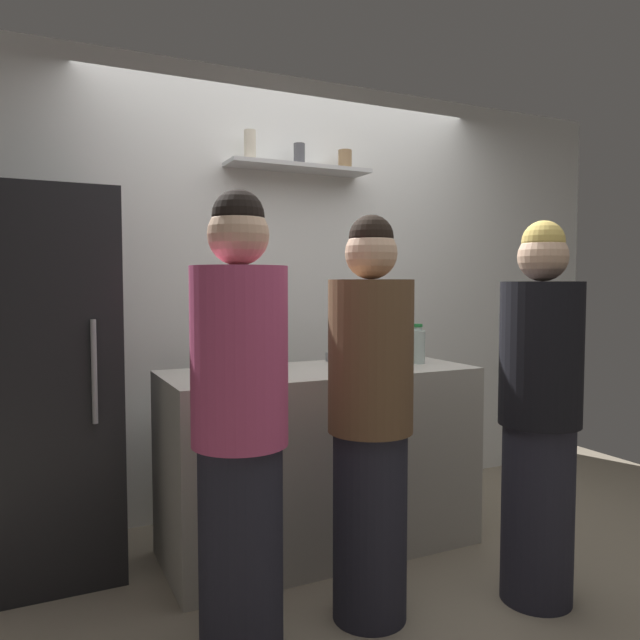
# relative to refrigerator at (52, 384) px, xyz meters

# --- Properties ---
(ground_plane) EXTENTS (5.28, 5.28, 0.00)m
(ground_plane) POSITION_rel_refrigerator_xyz_m (1.38, -0.85, -0.89)
(ground_plane) COLOR gray
(back_wall_assembly) EXTENTS (4.80, 0.32, 2.60)m
(back_wall_assembly) POSITION_rel_refrigerator_xyz_m (1.38, 0.40, 0.41)
(back_wall_assembly) COLOR white
(back_wall_assembly) RESTS_ON ground
(refrigerator) EXTENTS (0.57, 0.64, 1.78)m
(refrigerator) POSITION_rel_refrigerator_xyz_m (0.00, 0.00, 0.00)
(refrigerator) COLOR black
(refrigerator) RESTS_ON ground
(counter) EXTENTS (1.57, 0.65, 0.92)m
(counter) POSITION_rel_refrigerator_xyz_m (1.23, -0.32, -0.43)
(counter) COLOR #B7B2A8
(counter) RESTS_ON ground
(baking_pan) EXTENTS (0.34, 0.24, 0.05)m
(baking_pan) POSITION_rel_refrigerator_xyz_m (1.57, -0.17, 0.06)
(baking_pan) COLOR gray
(baking_pan) RESTS_ON counter
(utensil_holder) EXTENTS (0.10, 0.10, 0.21)m
(utensil_holder) POSITION_rel_refrigerator_xyz_m (1.08, -0.10, 0.10)
(utensil_holder) COLOR #B2B2B7
(utensil_holder) RESTS_ON counter
(wine_bottle_green_glass) EXTENTS (0.08, 0.08, 0.30)m
(wine_bottle_green_glass) POSITION_rel_refrigerator_xyz_m (1.62, -0.43, 0.14)
(wine_bottle_green_glass) COLOR #19471E
(wine_bottle_green_glass) RESTS_ON counter
(wine_bottle_pale_glass) EXTENTS (0.07, 0.07, 0.32)m
(wine_bottle_pale_glass) POSITION_rel_refrigerator_xyz_m (1.36, -0.55, 0.15)
(wine_bottle_pale_glass) COLOR #B2BFB2
(wine_bottle_pale_glass) RESTS_ON counter
(wine_bottle_amber_glass) EXTENTS (0.08, 0.08, 0.32)m
(wine_bottle_amber_glass) POSITION_rel_refrigerator_xyz_m (1.47, -0.45, 0.15)
(wine_bottle_amber_glass) COLOR #472814
(wine_bottle_amber_glass) RESTS_ON counter
(water_bottle_plastic) EXTENTS (0.08, 0.08, 0.22)m
(water_bottle_plastic) POSITION_rel_refrigerator_xyz_m (1.81, -0.35, 0.13)
(water_bottle_plastic) COLOR silver
(water_bottle_plastic) RESTS_ON counter
(person_brown_jacket) EXTENTS (0.34, 0.34, 1.63)m
(person_brown_jacket) POSITION_rel_refrigerator_xyz_m (1.13, -1.00, -0.09)
(person_brown_jacket) COLOR #262633
(person_brown_jacket) RESTS_ON ground
(person_pink_top) EXTENTS (0.34, 0.34, 1.68)m
(person_pink_top) POSITION_rel_refrigerator_xyz_m (0.57, -1.06, -0.06)
(person_pink_top) COLOR #262633
(person_pink_top) RESTS_ON ground
(person_blonde) EXTENTS (0.34, 0.34, 1.62)m
(person_blonde) POSITION_rel_refrigerator_xyz_m (1.85, -1.19, -0.09)
(person_blonde) COLOR #262633
(person_blonde) RESTS_ON ground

